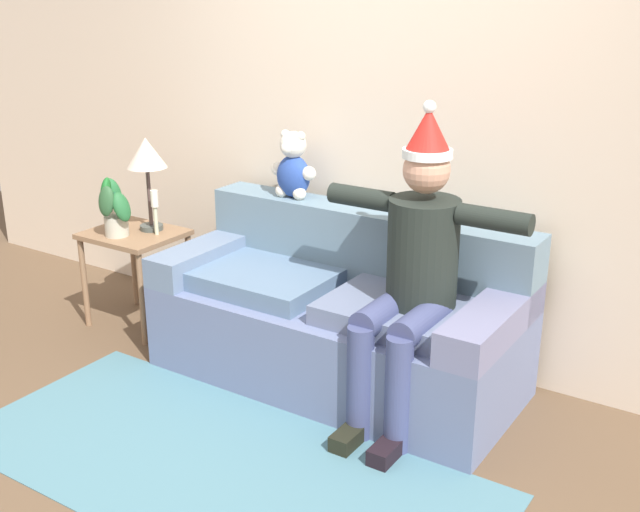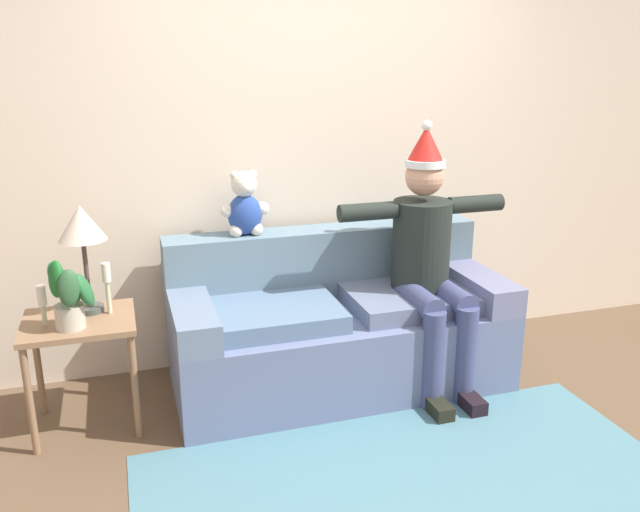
{
  "view_description": "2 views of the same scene",
  "coord_description": "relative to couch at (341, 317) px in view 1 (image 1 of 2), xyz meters",
  "views": [
    {
      "loc": [
        2.01,
        -2.25,
        2.05
      ],
      "look_at": [
        -0.0,
        0.84,
        0.75
      ],
      "focal_mm": 44.2,
      "sensor_mm": 36.0,
      "label": 1
    },
    {
      "loc": [
        -1.17,
        -2.33,
        1.87
      ],
      "look_at": [
        -0.16,
        0.86,
        0.85
      ],
      "focal_mm": 36.44,
      "sensor_mm": 36.0,
      "label": 2
    }
  ],
  "objects": [
    {
      "name": "ground_plane",
      "position": [
        0.0,
        -1.04,
        -0.35
      ],
      "size": [
        10.0,
        10.0,
        0.0
      ],
      "primitive_type": "plane",
      "color": "brown"
    },
    {
      "name": "back_wall",
      "position": [
        0.0,
        0.51,
        1.0
      ],
      "size": [
        7.0,
        0.1,
        2.7
      ],
      "primitive_type": "cube",
      "color": "beige",
      "rests_on": "ground_plane"
    },
    {
      "name": "couch",
      "position": [
        0.0,
        0.0,
        0.0
      ],
      "size": [
        1.93,
        0.86,
        0.88
      ],
      "color": "slate",
      "rests_on": "ground_plane"
    },
    {
      "name": "person_seated",
      "position": [
        0.49,
        -0.17,
        0.44
      ],
      "size": [
        1.02,
        0.77,
        1.54
      ],
      "color": "#212823",
      "rests_on": "ground_plane"
    },
    {
      "name": "teddy_bear",
      "position": [
        -0.48,
        0.26,
        0.7
      ],
      "size": [
        0.29,
        0.17,
        0.38
      ],
      "color": "#28479B",
      "rests_on": "couch"
    },
    {
      "name": "side_table",
      "position": [
        -1.42,
        -0.09,
        0.15
      ],
      "size": [
        0.55,
        0.47,
        0.6
      ],
      "color": "#8C694B",
      "rests_on": "ground_plane"
    },
    {
      "name": "table_lamp",
      "position": [
        -1.36,
        0.0,
        0.7
      ],
      "size": [
        0.24,
        0.24,
        0.57
      ],
      "color": "#424A46",
      "rests_on": "side_table"
    },
    {
      "name": "potted_plant",
      "position": [
        -1.45,
        -0.21,
        0.43
      ],
      "size": [
        0.26,
        0.23,
        0.36
      ],
      "color": "#BBB8A4",
      "rests_on": "side_table"
    },
    {
      "name": "candle_tall",
      "position": [
        -1.58,
        -0.11,
        0.38
      ],
      "size": [
        0.04,
        0.04,
        0.2
      ],
      "color": "beige",
      "rests_on": "side_table"
    },
    {
      "name": "candle_short",
      "position": [
        -1.27,
        -0.05,
        0.43
      ],
      "size": [
        0.04,
        0.04,
        0.27
      ],
      "color": "beige",
      "rests_on": "side_table"
    },
    {
      "name": "area_rug",
      "position": [
        0.0,
        -1.03,
        -0.35
      ],
      "size": [
        2.49,
        1.12,
        0.01
      ],
      "primitive_type": "cube",
      "color": "slate",
      "rests_on": "ground_plane"
    }
  ]
}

